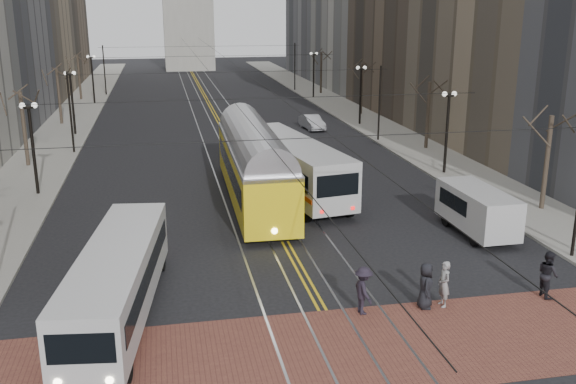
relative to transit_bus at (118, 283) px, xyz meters
name	(u,v)px	position (x,y,z in m)	size (l,w,h in m)	color
ground	(317,300)	(7.75, 0.00, -1.42)	(260.00, 260.00, 0.00)	black
sidewalk_left	(70,122)	(-7.25, 45.00, -1.34)	(5.00, 140.00, 0.15)	gray
sidewalk_right	(352,113)	(22.75, 45.00, -1.34)	(5.00, 140.00, 0.15)	gray
crosswalk_band	(344,349)	(7.75, -4.00, -1.41)	(25.00, 6.00, 0.01)	brown
streetcar_rails	(217,118)	(7.75, 45.00, -1.41)	(4.80, 130.00, 0.02)	gray
centre_lines	(217,118)	(7.75, 45.00, -1.41)	(0.42, 130.00, 0.01)	gold
lamp_posts	(234,117)	(7.75, 28.75, 1.38)	(27.60, 57.20, 5.60)	black
street_trees	(226,105)	(7.75, 35.25, 1.38)	(31.68, 53.28, 5.60)	#382D23
trolley_wires	(226,95)	(7.75, 34.83, 2.36)	(25.96, 120.00, 6.60)	black
transit_bus	(118,283)	(0.00, 0.00, 0.00)	(2.36, 11.33, 2.83)	#BBBBBB
streetcar	(254,171)	(7.25, 14.10, 0.47)	(2.98, 16.04, 3.78)	yellow
rear_bus	(293,168)	(9.90, 15.17, 0.30)	(2.87, 13.19, 3.44)	#BCBCBC
cargo_van	(477,212)	(17.75, 6.00, -0.20)	(2.11, 5.48, 2.42)	#BBBBBB
sedan_grey	(314,151)	(13.40, 24.02, -0.69)	(1.72, 4.28, 1.46)	#42444A
sedan_silver	(312,122)	(16.24, 36.76, -0.72)	(1.47, 4.21, 1.39)	#B7B9C0
pedestrian_a	(426,286)	(11.76, -1.50, -0.47)	(0.91, 0.59, 1.87)	black
pedestrian_b	(444,284)	(12.54, -1.50, -0.47)	(0.68, 0.45, 1.87)	gray
pedestrian_c	(548,274)	(17.07, -1.50, -0.43)	(0.95, 0.74, 1.96)	black
pedestrian_d	(363,290)	(9.21, -1.50, -0.45)	(1.24, 0.71, 1.91)	black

